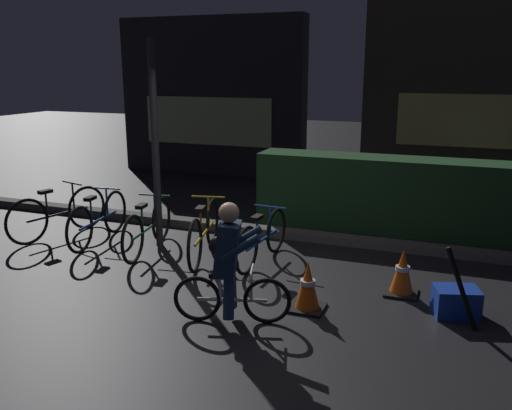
{
  "coord_description": "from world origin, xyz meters",
  "views": [
    {
      "loc": [
        2.39,
        -5.23,
        2.51
      ],
      "look_at": [
        0.2,
        0.6,
        0.9
      ],
      "focal_mm": 37.84,
      "sensor_mm": 36.0,
      "label": 1
    }
  ],
  "objects_px": {
    "parked_bike_leftmost": "(58,213)",
    "blue_crate": "(456,302)",
    "street_post": "(155,146)",
    "traffic_cone_near": "(308,287)",
    "traffic_cone_far": "(402,273)",
    "cyclist": "(229,262)",
    "parked_bike_right_mid": "(262,239)",
    "parked_bike_left_mid": "(98,219)",
    "parked_bike_center_left": "(148,228)",
    "closed_umbrella": "(461,288)",
    "parked_bike_center_right": "(204,232)"
  },
  "relations": [
    {
      "from": "parked_bike_left_mid",
      "to": "blue_crate",
      "type": "relative_size",
      "value": 3.74
    },
    {
      "from": "parked_bike_leftmost",
      "to": "parked_bike_right_mid",
      "type": "xyz_separation_m",
      "value": [
        3.27,
        0.01,
        -0.03
      ]
    },
    {
      "from": "street_post",
      "to": "traffic_cone_near",
      "type": "distance_m",
      "value": 3.1
    },
    {
      "from": "traffic_cone_far",
      "to": "parked_bike_leftmost",
      "type": "bearing_deg",
      "value": 175.64
    },
    {
      "from": "parked_bike_center_right",
      "to": "parked_bike_center_left",
      "type": "bearing_deg",
      "value": 79.81
    },
    {
      "from": "parked_bike_right_mid",
      "to": "traffic_cone_far",
      "type": "distance_m",
      "value": 1.87
    },
    {
      "from": "traffic_cone_near",
      "to": "cyclist",
      "type": "xyz_separation_m",
      "value": [
        -0.66,
        -0.54,
        0.37
      ]
    },
    {
      "from": "parked_bike_leftmost",
      "to": "blue_crate",
      "type": "height_order",
      "value": "parked_bike_leftmost"
    },
    {
      "from": "parked_bike_center_right",
      "to": "traffic_cone_near",
      "type": "height_order",
      "value": "parked_bike_center_right"
    },
    {
      "from": "traffic_cone_far",
      "to": "blue_crate",
      "type": "height_order",
      "value": "traffic_cone_far"
    },
    {
      "from": "cyclist",
      "to": "closed_umbrella",
      "type": "xyz_separation_m",
      "value": [
        2.17,
        0.69,
        -0.22
      ]
    },
    {
      "from": "traffic_cone_far",
      "to": "closed_umbrella",
      "type": "bearing_deg",
      "value": -44.96
    },
    {
      "from": "parked_bike_leftmost",
      "to": "parked_bike_center_right",
      "type": "height_order",
      "value": "parked_bike_center_right"
    },
    {
      "from": "parked_bike_left_mid",
      "to": "parked_bike_center_left",
      "type": "relative_size",
      "value": 1.01
    },
    {
      "from": "street_post",
      "to": "traffic_cone_near",
      "type": "relative_size",
      "value": 5.4
    },
    {
      "from": "street_post",
      "to": "blue_crate",
      "type": "distance_m",
      "value": 4.32
    },
    {
      "from": "parked_bike_left_mid",
      "to": "parked_bike_right_mid",
      "type": "height_order",
      "value": "parked_bike_left_mid"
    },
    {
      "from": "parked_bike_center_left",
      "to": "traffic_cone_near",
      "type": "bearing_deg",
      "value": -120.07
    },
    {
      "from": "parked_bike_center_left",
      "to": "traffic_cone_near",
      "type": "xyz_separation_m",
      "value": [
        2.56,
        -1.02,
        -0.09
      ]
    },
    {
      "from": "closed_umbrella",
      "to": "parked_bike_center_right",
      "type": "bearing_deg",
      "value": -5.93
    },
    {
      "from": "parked_bike_leftmost",
      "to": "parked_bike_center_right",
      "type": "xyz_separation_m",
      "value": [
        2.48,
        -0.1,
        0.0
      ]
    },
    {
      "from": "street_post",
      "to": "traffic_cone_far",
      "type": "height_order",
      "value": "street_post"
    },
    {
      "from": "parked_bike_center_right",
      "to": "parked_bike_right_mid",
      "type": "bearing_deg",
      "value": -95.36
    },
    {
      "from": "parked_bike_right_mid",
      "to": "traffic_cone_near",
      "type": "height_order",
      "value": "parked_bike_right_mid"
    },
    {
      "from": "street_post",
      "to": "parked_bike_center_left",
      "type": "distance_m",
      "value": 1.13
    },
    {
      "from": "street_post",
      "to": "blue_crate",
      "type": "height_order",
      "value": "street_post"
    },
    {
      "from": "blue_crate",
      "to": "cyclist",
      "type": "bearing_deg",
      "value": -156.32
    },
    {
      "from": "parked_bike_right_mid",
      "to": "cyclist",
      "type": "xyz_separation_m",
      "value": [
        0.27,
        -1.7,
        0.3
      ]
    },
    {
      "from": "parked_bike_right_mid",
      "to": "traffic_cone_near",
      "type": "distance_m",
      "value": 1.49
    },
    {
      "from": "street_post",
      "to": "parked_bike_leftmost",
      "type": "distance_m",
      "value": 1.98
    },
    {
      "from": "parked_bike_center_right",
      "to": "traffic_cone_far",
      "type": "height_order",
      "value": "parked_bike_center_right"
    },
    {
      "from": "traffic_cone_near",
      "to": "parked_bike_center_right",
      "type": "bearing_deg",
      "value": 148.42
    },
    {
      "from": "parked_bike_leftmost",
      "to": "cyclist",
      "type": "distance_m",
      "value": 3.93
    },
    {
      "from": "blue_crate",
      "to": "cyclist",
      "type": "relative_size",
      "value": 0.35
    },
    {
      "from": "parked_bike_center_left",
      "to": "traffic_cone_far",
      "type": "distance_m",
      "value": 3.46
    },
    {
      "from": "parked_bike_left_mid",
      "to": "traffic_cone_far",
      "type": "height_order",
      "value": "parked_bike_left_mid"
    },
    {
      "from": "traffic_cone_far",
      "to": "cyclist",
      "type": "bearing_deg",
      "value": -140.11
    },
    {
      "from": "parked_bike_center_left",
      "to": "parked_bike_left_mid",
      "type": "bearing_deg",
      "value": 74.68
    },
    {
      "from": "parked_bike_center_left",
      "to": "closed_umbrella",
      "type": "height_order",
      "value": "closed_umbrella"
    },
    {
      "from": "parked_bike_leftmost",
      "to": "cyclist",
      "type": "height_order",
      "value": "cyclist"
    },
    {
      "from": "blue_crate",
      "to": "parked_bike_left_mid",
      "type": "bearing_deg",
      "value": 171.65
    },
    {
      "from": "cyclist",
      "to": "parked_bike_center_right",
      "type": "bearing_deg",
      "value": 107.16
    },
    {
      "from": "parked_bike_right_mid",
      "to": "traffic_cone_near",
      "type": "xyz_separation_m",
      "value": [
        0.93,
        -1.16,
        -0.07
      ]
    },
    {
      "from": "cyclist",
      "to": "parked_bike_center_left",
      "type": "bearing_deg",
      "value": 124.38
    },
    {
      "from": "traffic_cone_near",
      "to": "closed_umbrella",
      "type": "relative_size",
      "value": 0.63
    },
    {
      "from": "parked_bike_left_mid",
      "to": "parked_bike_center_right",
      "type": "height_order",
      "value": "parked_bike_center_right"
    },
    {
      "from": "parked_bike_left_mid",
      "to": "traffic_cone_far",
      "type": "bearing_deg",
      "value": -101.0
    },
    {
      "from": "street_post",
      "to": "parked_bike_left_mid",
      "type": "bearing_deg",
      "value": -169.03
    },
    {
      "from": "cyclist",
      "to": "closed_umbrella",
      "type": "relative_size",
      "value": 1.47
    },
    {
      "from": "street_post",
      "to": "cyclist",
      "type": "height_order",
      "value": "street_post"
    }
  ]
}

